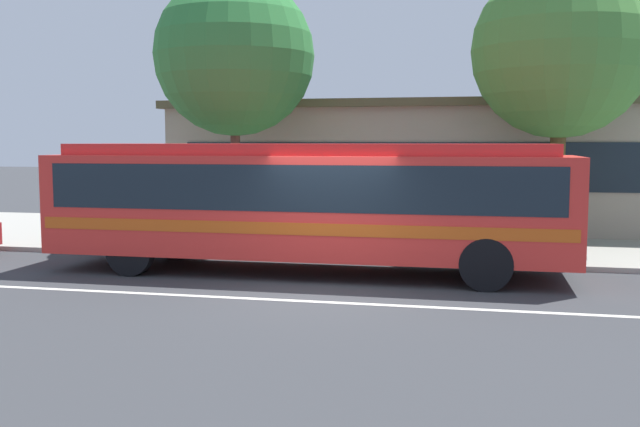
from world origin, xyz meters
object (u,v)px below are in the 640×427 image
at_px(transit_bus, 307,198).
at_px(street_tree_mid_block, 561,51).
at_px(street_tree_near_stop, 234,56).
at_px(pedestrian_waiting_near_sign, 564,216).

xyz_separation_m(transit_bus, street_tree_mid_block, (5.45, 4.35, 3.44)).
relative_size(street_tree_near_stop, street_tree_mid_block, 0.99).
distance_m(street_tree_near_stop, street_tree_mid_block, 8.35).
relative_size(transit_bus, street_tree_mid_block, 1.54).
height_order(pedestrian_waiting_near_sign, street_tree_mid_block, street_tree_mid_block).
bearing_deg(street_tree_mid_block, transit_bus, -141.43).
bearing_deg(street_tree_mid_block, pedestrian_waiting_near_sign, -91.69).
bearing_deg(street_tree_mid_block, street_tree_near_stop, -176.23).
bearing_deg(transit_bus, pedestrian_waiting_near_sign, 19.37).
xyz_separation_m(transit_bus, street_tree_near_stop, (-2.89, 3.80, 3.45)).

